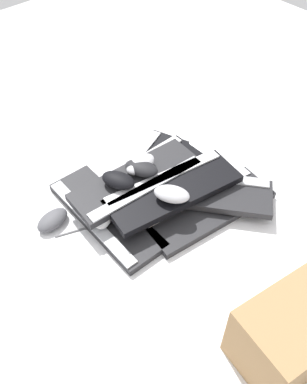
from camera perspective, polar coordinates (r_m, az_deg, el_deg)
ground_plane at (r=1.40m, az=-1.48°, el=-1.47°), size 3.20×3.20×0.00m
keyboard_0 at (r=1.36m, az=-6.43°, el=-3.12°), size 0.16×0.44×0.03m
keyboard_1 at (r=1.38m, az=7.38°, el=-2.20°), size 0.46×0.21×0.03m
keyboard_2 at (r=1.48m, az=-1.50°, el=2.43°), size 0.46×0.30×0.03m
keyboard_3 at (r=1.43m, az=-1.28°, el=2.11°), size 0.44×0.15×0.03m
keyboard_4 at (r=1.39m, az=6.64°, el=0.18°), size 0.39×0.44×0.03m
keyboard_5 at (r=1.37m, az=-2.17°, el=1.52°), size 0.45×0.18×0.03m
keyboard_6 at (r=1.35m, az=2.63°, el=0.28°), size 0.46×0.22×0.03m
mouse_0 at (r=1.33m, az=-4.73°, el=1.60°), size 0.10×0.13×0.04m
mouse_1 at (r=1.32m, az=-7.00°, el=-3.01°), size 0.12×0.13×0.04m
mouse_2 at (r=1.28m, az=2.44°, el=-0.27°), size 0.11×0.13×0.04m
mouse_3 at (r=1.34m, az=-6.46°, el=-1.85°), size 0.11×0.07×0.04m
mouse_4 at (r=1.36m, az=-1.64°, el=3.19°), size 0.11×0.13×0.04m
mouse_5 at (r=1.37m, az=-13.32°, el=-3.67°), size 0.12×0.08×0.04m
mouse_6 at (r=1.38m, az=-1.75°, el=3.74°), size 0.12×0.08×0.04m
cable_0 at (r=1.35m, az=-0.98°, el=-4.13°), size 0.48×0.32×0.01m
cardboard_box at (r=1.10m, az=17.74°, el=-17.66°), size 0.27×0.22×0.19m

